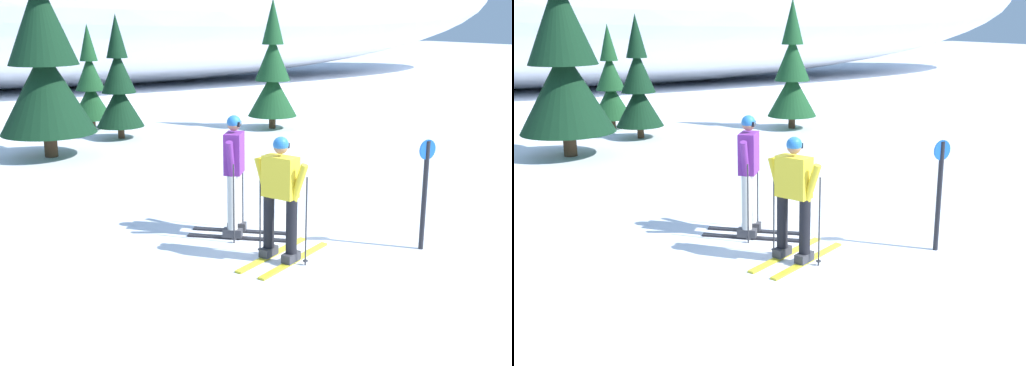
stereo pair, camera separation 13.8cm
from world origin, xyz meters
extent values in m
plane|color=white|center=(0.00, 0.00, 0.00)|extent=(120.00, 120.00, 0.00)
cube|color=black|center=(-0.58, 0.99, 0.01)|extent=(1.28, 1.06, 0.03)
cube|color=black|center=(-0.78, 0.74, 0.01)|extent=(1.28, 1.06, 0.03)
cube|color=#38383D|center=(-0.66, 1.05, 0.09)|extent=(0.31, 0.28, 0.12)
cube|color=#38383D|center=(-0.86, 0.81, 0.09)|extent=(0.31, 0.28, 0.12)
cylinder|color=silver|center=(-0.66, 1.05, 0.56)|extent=(0.15, 0.15, 0.82)
cylinder|color=silver|center=(-0.86, 0.81, 0.56)|extent=(0.15, 0.15, 0.82)
cube|color=#6B2889|center=(-0.76, 0.93, 1.27)|extent=(0.44, 0.46, 0.60)
cylinder|color=#6B2889|center=(-0.60, 1.12, 1.22)|extent=(0.25, 0.28, 0.58)
cylinder|color=#6B2889|center=(-0.92, 0.74, 1.22)|extent=(0.25, 0.28, 0.58)
sphere|color=#A37556|center=(-0.76, 0.93, 1.69)|extent=(0.19, 0.19, 0.19)
sphere|color=#2366B2|center=(-0.76, 0.93, 1.72)|extent=(0.21, 0.21, 0.21)
cube|color=black|center=(-0.70, 0.88, 1.70)|extent=(0.12, 0.14, 0.07)
cylinder|color=#2D2D33|center=(-0.50, 1.16, 0.59)|extent=(0.02, 0.02, 1.18)
cylinder|color=#2D2D33|center=(-0.50, 1.16, 0.06)|extent=(0.07, 0.07, 0.01)
cylinder|color=#2D2D33|center=(-0.93, 0.63, 0.59)|extent=(0.02, 0.02, 1.18)
cylinder|color=#2D2D33|center=(-0.93, 0.63, 0.06)|extent=(0.07, 0.07, 0.01)
cube|color=gold|center=(-0.69, -0.08, 0.01)|extent=(1.49, 0.76, 0.03)
cube|color=gold|center=(-0.53, -0.41, 0.01)|extent=(1.49, 0.76, 0.03)
cube|color=#38383D|center=(-0.78, -0.12, 0.09)|extent=(0.31, 0.24, 0.12)
cube|color=#38383D|center=(-0.62, -0.45, 0.09)|extent=(0.31, 0.24, 0.12)
cylinder|color=black|center=(-0.78, -0.12, 0.52)|extent=(0.15, 0.15, 0.74)
cylinder|color=black|center=(-0.62, -0.45, 0.52)|extent=(0.15, 0.15, 0.74)
cube|color=yellow|center=(-0.70, -0.28, 1.17)|extent=(0.41, 0.52, 0.55)
cylinder|color=yellow|center=(-0.82, -0.03, 1.10)|extent=(0.21, 0.29, 0.58)
cylinder|color=yellow|center=(-0.58, -0.54, 1.10)|extent=(0.21, 0.29, 0.58)
sphere|color=#A37556|center=(-0.70, -0.28, 1.57)|extent=(0.19, 0.19, 0.19)
sphere|color=#2366B2|center=(-0.70, -0.28, 1.60)|extent=(0.21, 0.21, 0.21)
cube|color=black|center=(-0.63, -0.25, 1.58)|extent=(0.10, 0.15, 0.07)
cylinder|color=#2D2D33|center=(-0.80, 0.08, 0.60)|extent=(0.02, 0.02, 1.21)
cylinder|color=#2D2D33|center=(-0.80, 0.08, 0.06)|extent=(0.07, 0.07, 0.01)
cylinder|color=#2D2D33|center=(-0.49, -0.59, 0.60)|extent=(0.02, 0.02, 1.21)
cylinder|color=#2D2D33|center=(-0.49, -0.59, 0.06)|extent=(0.07, 0.07, 0.01)
cylinder|color=#47301E|center=(-1.99, 7.99, 0.38)|extent=(0.31, 0.31, 0.77)
cone|color=black|center=(-1.99, 7.99, 1.55)|extent=(2.19, 2.19, 1.96)
cone|color=black|center=(-1.99, 7.99, 3.12)|extent=(1.58, 1.58, 1.96)
cylinder|color=#47301E|center=(-0.10, 11.30, 0.20)|extent=(0.16, 0.16, 0.41)
cone|color=#194723|center=(-0.10, 11.30, 0.83)|extent=(1.17, 1.17, 1.05)
cone|color=#194723|center=(-0.10, 11.30, 1.66)|extent=(0.84, 0.84, 1.05)
cone|color=#194723|center=(-0.10, 11.30, 2.50)|extent=(0.51, 0.51, 1.05)
cylinder|color=#47301E|center=(0.17, 9.45, 0.22)|extent=(0.18, 0.18, 0.45)
cone|color=black|center=(0.17, 9.45, 0.90)|extent=(1.27, 1.27, 1.14)
cone|color=black|center=(0.17, 9.45, 1.81)|extent=(0.92, 0.92, 1.14)
cone|color=black|center=(0.17, 9.45, 2.72)|extent=(0.56, 0.56, 1.14)
cylinder|color=#47301E|center=(4.58, 8.85, 0.25)|extent=(0.20, 0.20, 0.50)
cone|color=#194723|center=(4.58, 8.85, 1.02)|extent=(1.44, 1.44, 1.29)
cone|color=#194723|center=(4.58, 8.85, 2.05)|extent=(1.04, 1.04, 1.29)
cone|color=#194723|center=(4.58, 8.85, 3.08)|extent=(0.63, 0.63, 1.29)
cylinder|color=black|center=(1.29, -0.88, 0.78)|extent=(0.07, 0.07, 1.56)
cylinder|color=blue|center=(1.29, -0.88, 1.44)|extent=(0.28, 0.02, 0.28)
camera|label=1|loc=(-4.89, -7.13, 3.19)|focal=44.41mm
camera|label=2|loc=(-4.77, -7.20, 3.19)|focal=44.41mm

